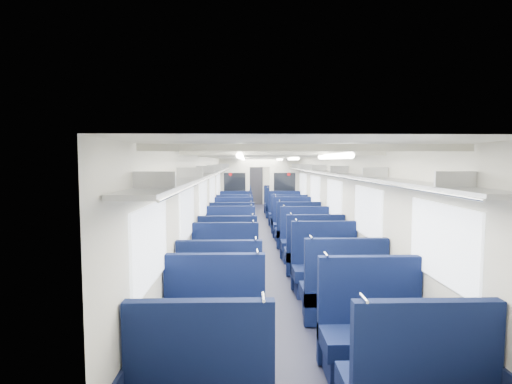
% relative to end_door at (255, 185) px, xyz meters
% --- Properties ---
extents(floor, '(2.80, 18.00, 0.01)m').
position_rel_end_door_xyz_m(floor, '(0.00, -8.94, -1.00)').
color(floor, black).
rests_on(floor, ground).
extents(ceiling, '(2.80, 18.00, 0.01)m').
position_rel_end_door_xyz_m(ceiling, '(0.00, -8.94, 1.35)').
color(ceiling, silver).
rests_on(ceiling, wall_left).
extents(wall_left, '(0.02, 18.00, 2.35)m').
position_rel_end_door_xyz_m(wall_left, '(-1.40, -8.94, 0.18)').
color(wall_left, beige).
rests_on(wall_left, floor).
extents(dado_left, '(0.03, 17.90, 0.70)m').
position_rel_end_door_xyz_m(dado_left, '(-1.39, -8.94, -0.65)').
color(dado_left, '#101735').
rests_on(dado_left, floor).
extents(wall_right, '(0.02, 18.00, 2.35)m').
position_rel_end_door_xyz_m(wall_right, '(1.40, -8.94, 0.18)').
color(wall_right, beige).
rests_on(wall_right, floor).
extents(dado_right, '(0.03, 17.90, 0.70)m').
position_rel_end_door_xyz_m(dado_right, '(1.39, -8.94, -0.65)').
color(dado_right, '#101735').
rests_on(dado_right, floor).
extents(wall_far, '(2.80, 0.02, 2.35)m').
position_rel_end_door_xyz_m(wall_far, '(0.00, 0.06, 0.18)').
color(wall_far, beige).
rests_on(wall_far, floor).
extents(luggage_rack_left, '(0.36, 17.40, 0.18)m').
position_rel_end_door_xyz_m(luggage_rack_left, '(-1.21, -8.94, 0.97)').
color(luggage_rack_left, '#B2B5BA').
rests_on(luggage_rack_left, wall_left).
extents(luggage_rack_right, '(0.36, 17.40, 0.18)m').
position_rel_end_door_xyz_m(luggage_rack_right, '(1.21, -8.94, 0.97)').
color(luggage_rack_right, '#B2B5BA').
rests_on(luggage_rack_right, wall_right).
extents(windows, '(2.78, 15.60, 0.75)m').
position_rel_end_door_xyz_m(windows, '(0.00, -9.40, 0.42)').
color(windows, white).
rests_on(windows, wall_left).
extents(ceiling_fittings, '(2.70, 16.06, 0.11)m').
position_rel_end_door_xyz_m(ceiling_fittings, '(0.00, -9.20, 1.29)').
color(ceiling_fittings, beige).
rests_on(ceiling_fittings, ceiling).
extents(end_door, '(0.75, 0.06, 2.00)m').
position_rel_end_door_xyz_m(end_door, '(0.00, 0.00, 0.00)').
color(end_door, black).
rests_on(end_door, floor).
extents(bulkhead, '(2.80, 0.10, 2.35)m').
position_rel_end_door_xyz_m(bulkhead, '(-0.00, -6.25, 0.23)').
color(bulkhead, beige).
rests_on(bulkhead, floor).
extents(seat_2, '(1.10, 0.61, 1.23)m').
position_rel_end_door_xyz_m(seat_2, '(-0.83, -16.02, -0.62)').
color(seat_2, '#0D1840').
rests_on(seat_2, floor).
extents(seat_3, '(1.10, 0.61, 1.23)m').
position_rel_end_door_xyz_m(seat_3, '(0.83, -16.17, -0.62)').
color(seat_3, '#0D1840').
rests_on(seat_3, floor).
extents(seat_4, '(1.10, 0.61, 1.23)m').
position_rel_end_door_xyz_m(seat_4, '(-0.83, -14.98, -0.62)').
color(seat_4, '#0D1840').
rests_on(seat_4, floor).
extents(seat_5, '(1.10, 0.61, 1.23)m').
position_rel_end_door_xyz_m(seat_5, '(0.83, -14.89, -0.62)').
color(seat_5, '#0D1840').
rests_on(seat_5, floor).
extents(seat_6, '(1.10, 0.61, 1.23)m').
position_rel_end_door_xyz_m(seat_6, '(-0.83, -13.81, -0.62)').
color(seat_6, '#0D1840').
rests_on(seat_6, floor).
extents(seat_7, '(1.10, 0.61, 1.23)m').
position_rel_end_door_xyz_m(seat_7, '(0.83, -13.70, -0.62)').
color(seat_7, '#0D1840').
rests_on(seat_7, floor).
extents(seat_8, '(1.10, 0.61, 1.23)m').
position_rel_end_door_xyz_m(seat_8, '(-0.83, -12.71, -0.62)').
color(seat_8, '#0D1840').
rests_on(seat_8, floor).
extents(seat_9, '(1.10, 0.61, 1.23)m').
position_rel_end_door_xyz_m(seat_9, '(0.83, -12.59, -0.62)').
color(seat_9, '#0D1840').
rests_on(seat_9, floor).
extents(seat_10, '(1.10, 0.61, 1.23)m').
position_rel_end_door_xyz_m(seat_10, '(-0.83, -11.41, -0.62)').
color(seat_10, '#0D1840').
rests_on(seat_10, floor).
extents(seat_11, '(1.10, 0.61, 1.23)m').
position_rel_end_door_xyz_m(seat_11, '(0.83, -11.53, -0.62)').
color(seat_11, '#0D1840').
rests_on(seat_11, floor).
extents(seat_12, '(1.10, 0.61, 1.23)m').
position_rel_end_door_xyz_m(seat_12, '(-0.83, -10.31, -0.62)').
color(seat_12, '#0D1840').
rests_on(seat_12, floor).
extents(seat_13, '(1.10, 0.61, 1.23)m').
position_rel_end_door_xyz_m(seat_13, '(0.83, -10.22, -0.62)').
color(seat_13, '#0D1840').
rests_on(seat_13, floor).
extents(seat_14, '(1.10, 0.61, 1.23)m').
position_rel_end_door_xyz_m(seat_14, '(-0.83, -9.20, -0.62)').
color(seat_14, '#0D1840').
rests_on(seat_14, floor).
extents(seat_15, '(1.10, 0.61, 1.23)m').
position_rel_end_door_xyz_m(seat_15, '(0.83, -9.12, -0.62)').
color(seat_15, '#0D1840').
rests_on(seat_15, floor).
extents(seat_16, '(1.10, 0.61, 1.23)m').
position_rel_end_door_xyz_m(seat_16, '(-0.83, -8.07, -0.62)').
color(seat_16, '#0D1840').
rests_on(seat_16, floor).
extents(seat_17, '(1.10, 0.61, 1.23)m').
position_rel_end_door_xyz_m(seat_17, '(0.83, -8.13, -0.62)').
color(seat_17, '#0D1840').
rests_on(seat_17, floor).
extents(seat_18, '(1.10, 0.61, 1.23)m').
position_rel_end_door_xyz_m(seat_18, '(-0.83, -6.90, -0.62)').
color(seat_18, '#0D1840').
rests_on(seat_18, floor).
extents(seat_19, '(1.10, 0.61, 1.23)m').
position_rel_end_door_xyz_m(seat_19, '(0.83, -6.93, -0.62)').
color(seat_19, '#0D1840').
rests_on(seat_19, floor).
extents(seat_20, '(1.10, 0.61, 1.23)m').
position_rel_end_door_xyz_m(seat_20, '(-0.83, -4.84, -0.62)').
color(seat_20, '#0D1840').
rests_on(seat_20, floor).
extents(seat_21, '(1.10, 0.61, 1.23)m').
position_rel_end_door_xyz_m(seat_21, '(0.83, -4.84, -0.62)').
color(seat_21, '#0D1840').
rests_on(seat_21, floor).
extents(seat_22, '(1.10, 0.61, 1.23)m').
position_rel_end_door_xyz_m(seat_22, '(-0.83, -3.75, -0.62)').
color(seat_22, '#0D1840').
rests_on(seat_22, floor).
extents(seat_23, '(1.10, 0.61, 1.23)m').
position_rel_end_door_xyz_m(seat_23, '(0.83, -3.74, -0.62)').
color(seat_23, '#0D1840').
rests_on(seat_23, floor).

